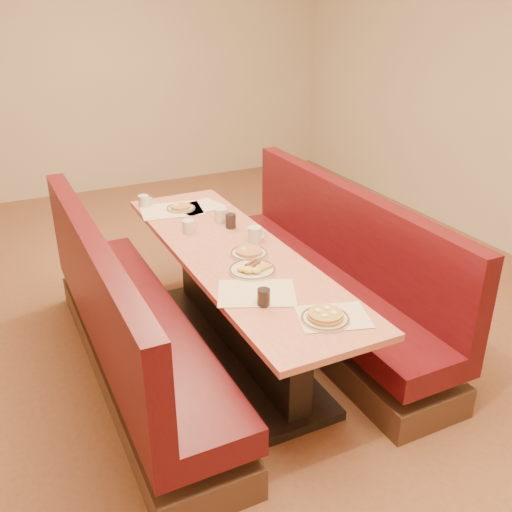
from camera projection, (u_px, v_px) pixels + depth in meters
name	position (u px, v px, depth m)	size (l,w,h in m)	color
ground	(237.00, 350.00, 3.98)	(8.00, 8.00, 0.00)	#9E6647
room_envelope	(232.00, 59.00, 3.16)	(6.04, 8.04, 2.82)	beige
diner_table	(236.00, 303.00, 3.82)	(0.70, 2.50, 0.75)	black
booth_left	(128.00, 331.00, 3.53)	(0.55, 2.50, 1.05)	#4C3326
booth_right	(328.00, 282.00, 4.12)	(0.55, 2.50, 1.05)	#4C3326
placemat_near_left	(257.00, 293.00, 3.16)	(0.43, 0.32, 0.00)	#FAF0C3
placemat_near_right	(333.00, 317.00, 2.93)	(0.36, 0.27, 0.00)	#FAF0C3
placemat_far_left	(172.00, 210.00, 4.36)	(0.46, 0.34, 0.00)	#FAF0C3
placemat_far_right	(199.00, 207.00, 4.42)	(0.35, 0.26, 0.00)	#FAF0C3
pancake_plate	(325.00, 317.00, 2.89)	(0.25, 0.25, 0.06)	silver
eggs_plate	(252.00, 270.00, 3.40)	(0.28, 0.28, 0.06)	silver
extra_plate_mid	(249.00, 253.00, 3.61)	(0.24, 0.24, 0.05)	silver
extra_plate_far	(181.00, 208.00, 4.37)	(0.22, 0.22, 0.04)	silver
coffee_mug_a	(255.00, 234.00, 3.80)	(0.13, 0.10, 0.10)	silver
coffee_mug_b	(189.00, 226.00, 3.95)	(0.12, 0.08, 0.09)	silver
coffee_mug_c	(221.00, 215.00, 4.13)	(0.13, 0.09, 0.10)	silver
coffee_mug_d	(144.00, 201.00, 4.43)	(0.11, 0.08, 0.09)	silver
soda_tumbler_near	(264.00, 297.00, 3.02)	(0.07, 0.07, 0.10)	black
soda_tumbler_mid	(231.00, 221.00, 4.02)	(0.07, 0.07, 0.10)	black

